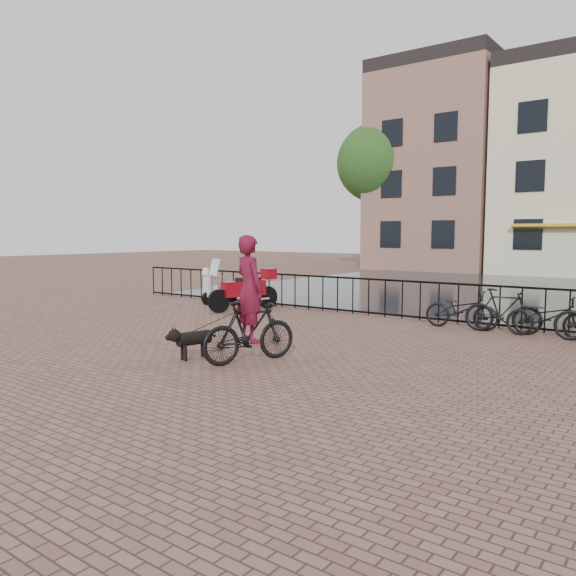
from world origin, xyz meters
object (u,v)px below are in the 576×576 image
Objects in this scene: cyclist at (250,306)px; dog at (194,342)px; motorcycle at (244,284)px; scooter at (220,285)px.

cyclist is 2.77× the size of dog.
motorcycle is at bearing -27.92° from cyclist.
cyclist is 1.15× the size of motorcycle.
scooter reaches higher than dog.
motorcycle is 1.87m from scooter.
cyclist reaches higher than scooter.
motorcycle is (-4.49, 4.93, -0.20)m from cyclist.
cyclist reaches higher than dog.
scooter is (-1.70, 0.77, -0.18)m from motorcycle.
motorcycle is at bearing -17.89° from scooter.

